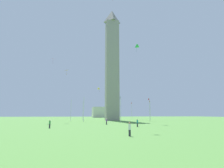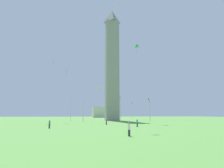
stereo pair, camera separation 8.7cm
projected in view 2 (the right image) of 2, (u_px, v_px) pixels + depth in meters
name	position (u px, v px, depth m)	size (l,w,h in m)	color
ground_plane	(112.00, 120.00, 81.28)	(260.00, 260.00, 0.00)	#548C3D
obelisk_monument	(112.00, 63.00, 85.54)	(5.79, 5.79, 52.64)	gray
flagpole_n	(106.00, 110.00, 99.62)	(1.12, 0.14, 9.03)	silver
flagpole_ne	(83.00, 110.00, 92.40)	(1.12, 0.14, 9.03)	silver
flagpole_e	(71.00, 109.00, 79.17)	(1.12, 0.14, 9.03)	silver
flagpole_se	(84.00, 108.00, 67.67)	(1.12, 0.14, 9.03)	silver
flagpole_s	(120.00, 108.00, 64.64)	(1.12, 0.14, 9.03)	silver
flagpole_sw	(149.00, 109.00, 71.85)	(1.12, 0.14, 9.03)	silver
flagpole_w	(150.00, 109.00, 85.08)	(1.12, 0.14, 9.03)	silver
flagpole_nw	(132.00, 110.00, 96.58)	(1.12, 0.14, 9.03)	silver
person_purple_shirt	(106.00, 122.00, 48.86)	(0.32, 0.32, 1.59)	#2D2D38
person_green_shirt	(50.00, 124.00, 36.32)	(0.32, 0.32, 1.68)	#2D2D38
person_teal_shirt	(137.00, 123.00, 40.10)	(0.32, 0.32, 1.71)	#2D2D38
person_white_shirt	(129.00, 129.00, 23.23)	(0.32, 0.32, 1.76)	#2D2D38
kite_pink_diamond	(53.00, 59.00, 65.28)	(1.79, 1.81, 2.09)	pink
kite_yellow_delta	(99.00, 89.00, 73.29)	(1.10, 1.19, 1.76)	yellow
kite_green_delta	(136.00, 47.00, 63.83)	(1.46, 1.88, 2.88)	green
kite_orange_diamond	(67.00, 70.00, 65.73)	(1.71, 1.69, 1.98)	orange
distant_building	(98.00, 112.00, 158.26)	(21.63, 10.28, 8.67)	beige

